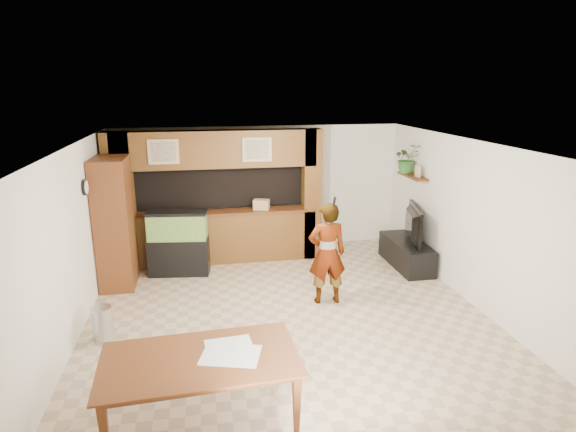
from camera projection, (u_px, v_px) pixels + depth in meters
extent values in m
plane|color=tan|center=(287.00, 313.00, 7.45)|extent=(6.50, 6.50, 0.00)
plane|color=white|center=(287.00, 145.00, 6.76)|extent=(6.50, 6.50, 0.00)
plane|color=white|center=(259.00, 188.00, 10.19)|extent=(6.00, 0.00, 6.00)
plane|color=white|center=(71.00, 245.00, 6.58)|extent=(0.00, 6.50, 6.50)
plane|color=white|center=(472.00, 223.00, 7.63)|extent=(0.00, 6.50, 6.50)
cube|color=brown|center=(220.00, 238.00, 9.49)|extent=(3.80, 0.35, 1.00)
cube|color=brown|center=(219.00, 212.00, 9.35)|extent=(3.80, 0.43, 0.04)
cube|color=brown|center=(216.00, 149.00, 9.02)|extent=(3.80, 0.35, 0.70)
cube|color=brown|center=(121.00, 202.00, 8.96)|extent=(0.50, 0.35, 2.60)
cube|color=brown|center=(311.00, 194.00, 9.60)|extent=(0.35, 0.35, 2.60)
cube|color=black|center=(217.00, 185.00, 9.75)|extent=(4.20, 0.45, 0.85)
cube|color=tan|center=(163.00, 152.00, 8.67)|extent=(0.55, 0.03, 0.45)
cube|color=tan|center=(163.00, 152.00, 8.65)|extent=(0.43, 0.01, 0.35)
cube|color=tan|center=(257.00, 150.00, 8.97)|extent=(0.55, 0.03, 0.45)
cube|color=tan|center=(257.00, 150.00, 8.95)|extent=(0.43, 0.01, 0.35)
cylinder|color=black|center=(85.00, 187.00, 7.38)|extent=(0.04, 0.25, 0.25)
cylinder|color=white|center=(86.00, 187.00, 7.38)|extent=(0.01, 0.21, 0.21)
cube|color=brown|center=(413.00, 176.00, 9.35)|extent=(0.25, 0.90, 0.04)
cube|color=brown|center=(115.00, 223.00, 8.25)|extent=(0.56, 0.92, 2.25)
cylinder|color=#B2B2B7|center=(103.00, 325.00, 6.57)|extent=(0.28, 0.28, 0.51)
cube|color=black|center=(179.00, 256.00, 8.92)|extent=(1.09, 0.41, 0.68)
cube|color=#30712D|center=(177.00, 227.00, 8.76)|extent=(1.05, 0.38, 0.47)
cube|color=black|center=(176.00, 213.00, 8.69)|extent=(1.09, 0.41, 0.05)
cube|color=black|center=(406.00, 253.00, 9.34)|extent=(0.55, 1.51, 0.50)
imported|color=black|center=(408.00, 224.00, 9.18)|extent=(0.47, 1.20, 0.69)
cube|color=tan|center=(418.00, 172.00, 9.12)|extent=(0.04, 0.16, 0.22)
imported|color=#2C5E25|center=(407.00, 158.00, 9.48)|extent=(0.57, 0.50, 0.58)
imported|color=#967F52|center=(327.00, 253.00, 7.63)|extent=(0.62, 0.42, 1.67)
cylinder|color=black|center=(334.00, 202.00, 7.26)|extent=(0.04, 0.11, 0.17)
imported|color=brown|center=(202.00, 390.00, 5.00)|extent=(2.08, 1.23, 0.71)
cube|color=silver|center=(231.00, 355.00, 4.99)|extent=(0.69, 0.58, 0.01)
cube|color=silver|center=(229.00, 346.00, 5.17)|extent=(0.53, 0.41, 0.01)
cube|color=tan|center=(261.00, 205.00, 9.46)|extent=(0.35, 0.29, 0.20)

